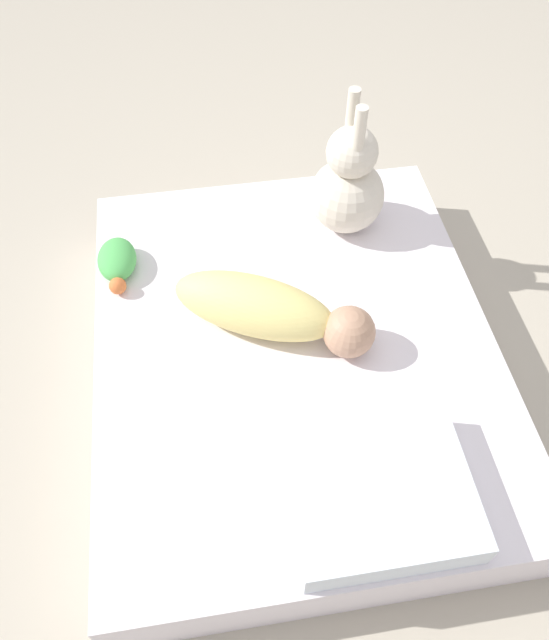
# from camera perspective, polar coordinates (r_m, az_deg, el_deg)

# --- Properties ---
(ground_plane) EXTENTS (12.00, 12.00, 0.00)m
(ground_plane) POSITION_cam_1_polar(r_m,az_deg,el_deg) (1.74, 1.73, -5.13)
(ground_plane) COLOR #B2A893
(bed_mattress) EXTENTS (1.23, 1.02, 0.17)m
(bed_mattress) POSITION_cam_1_polar(r_m,az_deg,el_deg) (1.67, 1.81, -3.55)
(bed_mattress) COLOR white
(bed_mattress) RESTS_ON ground_plane
(swaddled_baby) EXTENTS (0.34, 0.51, 0.15)m
(swaddled_baby) POSITION_cam_1_polar(r_m,az_deg,el_deg) (1.56, -0.35, 0.89)
(swaddled_baby) COLOR #EFDB7F
(swaddled_baby) RESTS_ON bed_mattress
(pillow) EXTENTS (0.33, 0.38, 0.08)m
(pillow) POSITION_cam_1_polar(r_m,az_deg,el_deg) (1.37, 9.53, -15.33)
(pillow) COLOR white
(pillow) RESTS_ON bed_mattress
(bunny_plush) EXTENTS (0.21, 0.21, 0.42)m
(bunny_plush) POSITION_cam_1_polar(r_m,az_deg,el_deg) (1.79, 6.74, 12.13)
(bunny_plush) COLOR beige
(bunny_plush) RESTS_ON bed_mattress
(turtle_plush) EXTENTS (0.19, 0.11, 0.07)m
(turtle_plush) POSITION_cam_1_polar(r_m,az_deg,el_deg) (1.77, -14.20, 5.22)
(turtle_plush) COLOR #51B756
(turtle_plush) RESTS_ON bed_mattress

